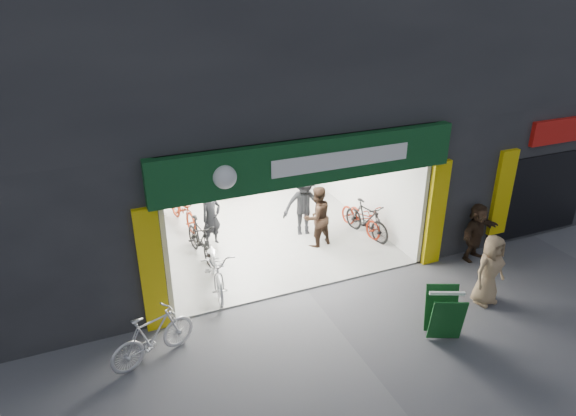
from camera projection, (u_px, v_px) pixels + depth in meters
ground at (307, 290)px, 11.36m from camera, size 60.00×60.00×0.00m
building at (263, 56)px, 14.04m from camera, size 17.00×10.27×8.00m
bike_left_front at (216, 267)px, 11.22m from camera, size 0.98×2.11×1.07m
bike_left_midfront at (200, 239)px, 12.42m from camera, size 0.69×1.75×1.02m
bike_left_midback at (183, 209)px, 14.09m from camera, size 0.90×1.87×0.94m
bike_left_back at (155, 205)px, 14.06m from camera, size 0.58×1.97×1.18m
bike_right_front at (367, 220)px, 13.45m from camera, size 0.78×1.70×0.99m
bike_right_mid at (361, 218)px, 13.73m from camera, size 0.80×1.68×0.85m
bike_right_back at (301, 176)px, 16.20m from camera, size 0.71×1.81×1.06m
parked_bike at (153, 336)px, 9.14m from camera, size 1.73×1.03×1.00m
customer_a at (211, 218)px, 12.89m from camera, size 0.67×0.57×1.57m
customer_b at (317, 217)px, 12.86m from camera, size 0.90×0.76×1.63m
customer_c at (304, 205)px, 13.39m from camera, size 1.24×0.88×1.73m
customer_d at (229, 173)px, 15.76m from camera, size 0.97×0.54×1.57m
pedestrian_near at (490, 270)px, 10.63m from camera, size 0.83×0.60×1.57m
pedestrian_far at (476, 232)px, 12.32m from camera, size 1.41×0.81×1.45m
sandwich_board at (444, 313)px, 9.71m from camera, size 0.83×0.84×0.97m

